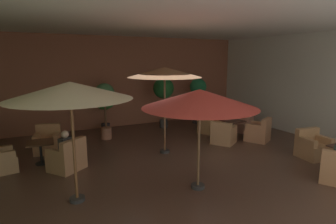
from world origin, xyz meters
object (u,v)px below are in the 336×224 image
Objects in this scene: armchair_front_right_south at (209,125)px; cafe_table_mid_center at (40,147)px; armchair_front_left_south at (313,147)px; potted_tree_left_corner at (105,101)px; armchair_front_right_east at (241,124)px; armchair_front_right_west at (223,135)px; potted_tree_right_corner at (198,92)px; armchair_mid_center_south at (48,142)px; armchair_front_right_north at (259,132)px; patio_umbrella_near_wall at (165,73)px; patio_umbrella_tall_red at (200,99)px; potted_tree_mid_left at (164,91)px; patron_blue_shirt at (66,143)px; potted_tree_mid_right at (105,100)px; armchair_mid_center_east at (68,158)px; cafe_table_front_right at (232,124)px; patio_umbrella_center_beige at (70,91)px.

cafe_table_mid_center is (-6.25, -0.75, 0.18)m from armchair_front_right_south.
potted_tree_left_corner is at bearing 129.16° from armchair_front_left_south.
armchair_front_right_west is (-1.73, -1.06, 0.00)m from armchair_front_right_east.
potted_tree_right_corner reaches higher than armchair_front_left_south.
armchair_front_left_south is at bearing -29.74° from armchair_mid_center_south.
armchair_front_right_north is 3.70m from potted_tree_right_corner.
patio_umbrella_near_wall is at bearing -151.87° from armchair_front_right_south.
armchair_front_right_east is 5.96m from patio_umbrella_tall_red.
potted_tree_right_corner reaches higher than potted_tree_left_corner.
potted_tree_left_corner is at bearing 38.87° from armchair_mid_center_south.
potted_tree_mid_left reaches higher than potted_tree_left_corner.
patron_blue_shirt is at bearing 136.25° from patio_umbrella_tall_red.
armchair_front_right_north is 0.49× the size of potted_tree_mid_right.
armchair_mid_center_east is at bearing -178.94° from armchair_front_right_west.
potted_tree_mid_right reaches higher than potted_tree_left_corner.
armchair_front_left_south reaches higher than armchair_front_right_east.
armchair_front_right_east is 0.49× the size of potted_tree_mid_left.
patio_umbrella_near_wall reaches higher than armchair_front_right_south.
cafe_table_mid_center is 0.27× the size of patio_umbrella_near_wall.
armchair_front_right_west is at bearing -146.26° from cafe_table_front_right.
armchair_mid_center_south is 4.20m from patio_umbrella_center_beige.
armchair_mid_center_east is 0.49× the size of potted_tree_mid_left.
patio_umbrella_center_beige is 1.16× the size of potted_tree_mid_left.
cafe_table_front_right is (-0.69, 2.93, 0.17)m from armchair_front_left_south.
cafe_table_front_right is 3.24m from potted_tree_mid_left.
armchair_front_right_north is at bearing -83.14° from potted_tree_right_corner.
potted_tree_mid_left is 2.75m from potted_tree_mid_right.
armchair_front_right_east is 1.01× the size of armchair_front_right_west.
patio_umbrella_center_beige is 5.97m from potted_tree_left_corner.
patio_umbrella_center_beige reaches higher than armchair_mid_center_south.
potted_tree_right_corner is (3.19, 3.12, -1.08)m from patio_umbrella_near_wall.
potted_tree_mid_right is (-4.91, 2.76, 1.16)m from armchair_front_right_north.
patio_umbrella_center_beige is at bearing -131.30° from potted_tree_mid_left.
patron_blue_shirt is (-6.81, 2.30, 0.42)m from armchair_front_left_south.
armchair_front_right_east is 1.03× the size of armchair_front_right_south.
armchair_front_left_south is 1.42× the size of patron_blue_shirt.
potted_tree_mid_right is at bearing 55.86° from patron_blue_shirt.
cafe_table_front_right is at bearing -63.04° from armchair_front_right_south.
potted_tree_mid_left is (4.34, 3.14, 1.30)m from armchair_mid_center_east.
potted_tree_left_corner is at bearing 139.76° from armchair_front_right_north.
patio_umbrella_tall_red is at bearing -43.75° from patron_blue_shirt.
armchair_front_right_south reaches higher than armchair_mid_center_east.
patron_blue_shirt is (-6.60, 0.27, 0.42)m from armchair_front_right_north.
cafe_table_front_right is 6.87m from patio_umbrella_center_beige.
patio_umbrella_near_wall is 3.91m from potted_tree_left_corner.
patio_umbrella_center_beige is at bearing -90.42° from patron_blue_shirt.
patron_blue_shirt is at bearing -170.83° from armchair_front_right_east.
potted_tree_mid_right is (-0.26, -1.18, 0.21)m from potted_tree_left_corner.
patio_umbrella_tall_red is (-4.21, -0.18, 1.76)m from armchair_front_left_south.
armchair_front_right_west is 0.39× the size of patio_umbrella_near_wall.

